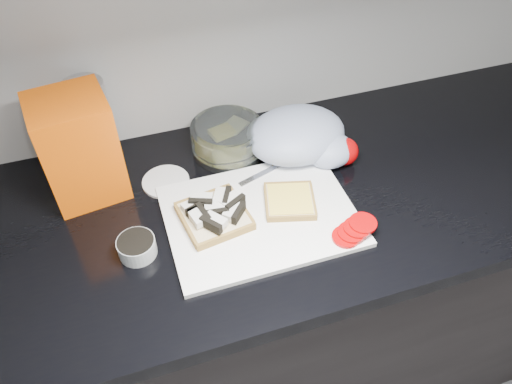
# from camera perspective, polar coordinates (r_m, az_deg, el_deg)

# --- Properties ---
(base_cabinet) EXTENTS (3.50, 0.60, 0.86)m
(base_cabinet) POSITION_cam_1_polar(r_m,az_deg,el_deg) (1.48, -2.92, -14.08)
(base_cabinet) COLOR black
(base_cabinet) RESTS_ON ground
(countertop) EXTENTS (3.50, 0.64, 0.04)m
(countertop) POSITION_cam_1_polar(r_m,az_deg,el_deg) (1.12, -3.75, -2.32)
(countertop) COLOR black
(countertop) RESTS_ON base_cabinet
(cutting_board) EXTENTS (0.40, 0.30, 0.01)m
(cutting_board) POSITION_cam_1_polar(r_m,az_deg,el_deg) (1.07, 0.50, -2.73)
(cutting_board) COLOR white
(cutting_board) RESTS_ON countertop
(bread_left) EXTENTS (0.16, 0.16, 0.04)m
(bread_left) POSITION_cam_1_polar(r_m,az_deg,el_deg) (1.05, -4.82, -2.48)
(bread_left) COLOR beige
(bread_left) RESTS_ON cutting_board
(bread_right) EXTENTS (0.14, 0.14, 0.02)m
(bread_right) POSITION_cam_1_polar(r_m,az_deg,el_deg) (1.09, 3.87, -1.03)
(bread_right) COLOR beige
(bread_right) RESTS_ON cutting_board
(tomato_slices) EXTENTS (0.11, 0.08, 0.02)m
(tomato_slices) POSITION_cam_1_polar(r_m,az_deg,el_deg) (1.05, 11.18, -4.29)
(tomato_slices) COLOR #A60305
(tomato_slices) RESTS_ON cutting_board
(knife) EXTENTS (0.18, 0.07, 0.01)m
(knife) POSITION_cam_1_polar(r_m,az_deg,el_deg) (1.18, 2.82, 3.24)
(knife) COLOR #B6B5BA
(knife) RESTS_ON cutting_board
(seed_tub) EXTENTS (0.08, 0.08, 0.04)m
(seed_tub) POSITION_cam_1_polar(r_m,az_deg,el_deg) (1.03, -13.48, -6.06)
(seed_tub) COLOR #ABB1B1
(seed_tub) RESTS_ON countertop
(tub_lid) EXTENTS (0.14, 0.14, 0.01)m
(tub_lid) POSITION_cam_1_polar(r_m,az_deg,el_deg) (1.17, -10.27, 1.18)
(tub_lid) COLOR silver
(tub_lid) RESTS_ON countertop
(glass_bowl) EXTENTS (0.18, 0.18, 0.07)m
(glass_bowl) POSITION_cam_1_polar(r_m,az_deg,el_deg) (1.22, -3.28, 6.12)
(glass_bowl) COLOR silver
(glass_bowl) RESTS_ON countertop
(bread_bag) EXTENTS (0.17, 0.16, 0.24)m
(bread_bag) POSITION_cam_1_polar(r_m,az_deg,el_deg) (1.12, -19.56, 4.73)
(bread_bag) COLOR #EA4403
(bread_bag) RESTS_ON countertop
(steel_canister) EXTENTS (0.09, 0.09, 0.22)m
(steel_canister) POSITION_cam_1_polar(r_m,az_deg,el_deg) (1.20, -18.12, 7.36)
(steel_canister) COLOR #B3B3B8
(steel_canister) RESTS_ON countertop
(grocery_bag) EXTENTS (0.25, 0.22, 0.11)m
(grocery_bag) POSITION_cam_1_polar(r_m,az_deg,el_deg) (1.20, 5.16, 6.30)
(grocery_bag) COLOR #9BA9BF
(grocery_bag) RESTS_ON countertop
(whole_tomatoes) EXTENTS (0.13, 0.11, 0.07)m
(whole_tomatoes) POSITION_cam_1_polar(r_m,az_deg,el_deg) (1.20, 8.40, 4.90)
(whole_tomatoes) COLOR #A60305
(whole_tomatoes) RESTS_ON countertop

